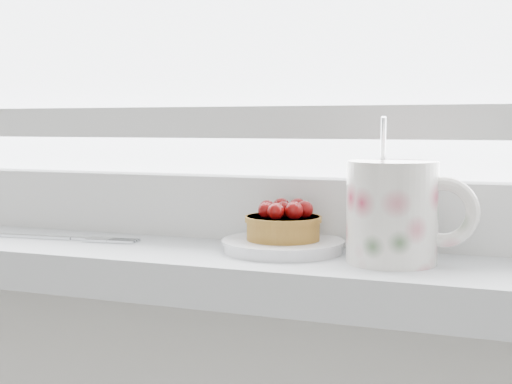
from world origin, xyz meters
The scene contains 4 objects.
saucer centered at (0.01, 1.90, 0.95)m, with size 0.12×0.12×0.01m, color white.
raspberry_tart centered at (0.01, 1.90, 0.97)m, with size 0.08×0.08×0.04m.
floral_mug centered at (0.12, 1.88, 0.99)m, with size 0.12×0.09×0.14m.
fork centered at (-0.25, 1.88, 0.94)m, with size 0.19×0.04×0.00m.
Camera 1 is at (0.23, 1.23, 1.07)m, focal length 50.00 mm.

